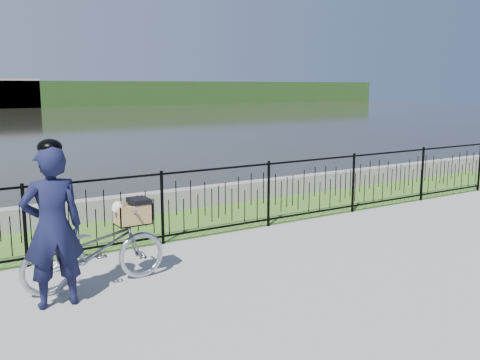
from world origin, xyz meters
TOP-DOWN VIEW (x-y plane):
  - ground at (0.00, 0.00)m, footprint 120.00×120.00m
  - grass_strip at (0.00, 2.60)m, footprint 60.00×2.00m
  - quay_wall at (0.00, 3.60)m, footprint 60.00×0.30m
  - fence at (0.00, 1.60)m, footprint 14.00×0.06m
  - far_building_right at (6.00, 58.50)m, footprint 6.00×3.00m
  - bicycle_rig at (-2.41, 0.40)m, footprint 1.77×0.62m
  - cyclist at (-2.98, 0.06)m, footprint 0.68×0.46m

SIDE VIEW (x-z plane):
  - ground at x=0.00m, z-range 0.00..0.00m
  - grass_strip at x=0.00m, z-range 0.00..0.01m
  - quay_wall at x=0.00m, z-range 0.00..0.40m
  - bicycle_rig at x=-2.41m, z-range -0.05..1.00m
  - fence at x=0.00m, z-range 0.00..1.15m
  - cyclist at x=-2.98m, z-range -0.01..1.85m
  - far_building_right at x=6.00m, z-range 0.00..3.20m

